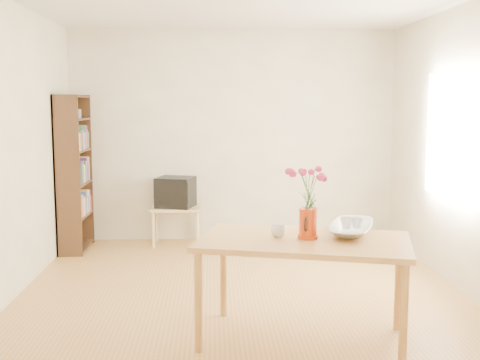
{
  "coord_description": "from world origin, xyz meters",
  "views": [
    {
      "loc": [
        -0.25,
        -5.21,
        1.72
      ],
      "look_at": [
        0.0,
        0.3,
        1.0
      ],
      "focal_mm": 45.0,
      "sensor_mm": 36.0,
      "label": 1
    }
  ],
  "objects_px": {
    "television": "(176,192)",
    "pitcher": "(308,225)",
    "bowl": "(352,205)",
    "mug": "(278,231)",
    "table": "(304,249)"
  },
  "relations": [
    {
      "from": "pitcher",
      "to": "television",
      "type": "relative_size",
      "value": 0.44
    },
    {
      "from": "pitcher",
      "to": "bowl",
      "type": "bearing_deg",
      "value": 42.73
    },
    {
      "from": "television",
      "to": "bowl",
      "type": "bearing_deg",
      "value": -46.62
    },
    {
      "from": "table",
      "to": "mug",
      "type": "height_order",
      "value": "mug"
    },
    {
      "from": "mug",
      "to": "television",
      "type": "bearing_deg",
      "value": -100.61
    },
    {
      "from": "mug",
      "to": "bowl",
      "type": "relative_size",
      "value": 0.24
    },
    {
      "from": "table",
      "to": "television",
      "type": "xyz_separation_m",
      "value": [
        -1.09,
        3.03,
        -0.03
      ]
    },
    {
      "from": "table",
      "to": "bowl",
      "type": "distance_m",
      "value": 0.51
    },
    {
      "from": "table",
      "to": "television",
      "type": "distance_m",
      "value": 3.22
    },
    {
      "from": "mug",
      "to": "bowl",
      "type": "distance_m",
      "value": 0.59
    },
    {
      "from": "mug",
      "to": "bowl",
      "type": "bearing_deg",
      "value": 162.56
    },
    {
      "from": "table",
      "to": "pitcher",
      "type": "height_order",
      "value": "pitcher"
    },
    {
      "from": "table",
      "to": "pitcher",
      "type": "distance_m",
      "value": 0.18
    },
    {
      "from": "mug",
      "to": "television",
      "type": "height_order",
      "value": "mug"
    },
    {
      "from": "television",
      "to": "pitcher",
      "type": "bearing_deg",
      "value": -53.46
    }
  ]
}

